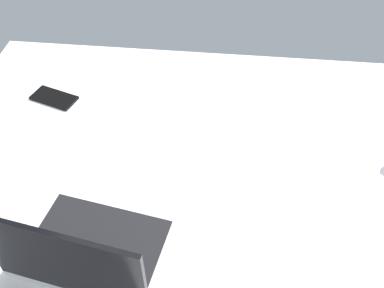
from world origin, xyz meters
TOP-DOWN VIEW (x-y plane):
  - bed_mattress at (0.00, 0.00)cm, footprint 180.00×140.00cm
  - laptop at (36.88, 12.54)cm, footprint 36.43×28.28cm
  - cell_phone at (63.32, -40.12)cm, footprint 15.42×10.80cm

SIDE VIEW (x-z plane):
  - bed_mattress at x=0.00cm, z-range 0.00..18.00cm
  - cell_phone at x=63.32cm, z-range 18.00..18.80cm
  - laptop at x=36.88cm, z-range 10.91..33.91cm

